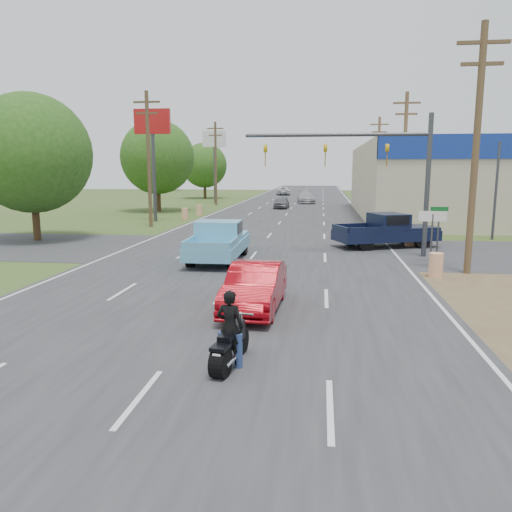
# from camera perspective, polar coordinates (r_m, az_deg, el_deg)

# --- Properties ---
(ground) EXTENTS (200.00, 200.00, 0.00)m
(ground) POSITION_cam_1_polar(r_m,az_deg,el_deg) (10.12, -13.20, -15.59)
(ground) COLOR #3C5020
(ground) RESTS_ON ground
(main_road) EXTENTS (15.00, 180.00, 0.02)m
(main_road) POSITION_cam_1_polar(r_m,az_deg,el_deg) (48.83, 3.49, 4.77)
(main_road) COLOR #2D2D30
(main_road) RESTS_ON ground
(cross_road) EXTENTS (120.00, 10.00, 0.02)m
(cross_road) POSITION_cam_1_polar(r_m,az_deg,el_deg) (27.08, 0.23, 0.71)
(cross_road) COLOR #2D2D30
(cross_road) RESTS_ON ground
(utility_pole_1) EXTENTS (2.00, 0.28, 10.00)m
(utility_pole_1) POSITION_cam_1_polar(r_m,az_deg,el_deg) (22.41, 23.86, 11.61)
(utility_pole_1) COLOR #4C3823
(utility_pole_1) RESTS_ON ground
(utility_pole_2) EXTENTS (2.00, 0.28, 10.00)m
(utility_pole_2) POSITION_cam_1_polar(r_m,az_deg,el_deg) (40.01, 16.58, 10.88)
(utility_pole_2) COLOR #4C3823
(utility_pole_2) RESTS_ON ground
(utility_pole_3) EXTENTS (2.00, 0.28, 10.00)m
(utility_pole_3) POSITION_cam_1_polar(r_m,az_deg,el_deg) (57.86, 13.78, 10.56)
(utility_pole_3) COLOR #4C3823
(utility_pole_3) RESTS_ON ground
(utility_pole_5) EXTENTS (2.00, 0.28, 10.00)m
(utility_pole_5) POSITION_cam_1_polar(r_m,az_deg,el_deg) (38.73, -12.18, 11.12)
(utility_pole_5) COLOR #4C3823
(utility_pole_5) RESTS_ON ground
(utility_pole_6) EXTENTS (2.00, 0.28, 10.00)m
(utility_pole_6) POSITION_cam_1_polar(r_m,az_deg,el_deg) (61.88, -4.63, 10.74)
(utility_pole_6) COLOR #4C3823
(utility_pole_6) RESTS_ON ground
(tree_0) EXTENTS (7.14, 7.14, 8.84)m
(tree_0) POSITION_cam_1_polar(r_m,az_deg,el_deg) (33.40, -24.31, 10.63)
(tree_0) COLOR #422D19
(tree_0) RESTS_ON ground
(tree_1) EXTENTS (7.56, 7.56, 9.36)m
(tree_1) POSITION_cam_1_polar(r_m,az_deg,el_deg) (53.28, -11.21, 11.01)
(tree_1) COLOR #422D19
(tree_1) RESTS_ON ground
(tree_2) EXTENTS (6.72, 6.72, 8.32)m
(tree_2) POSITION_cam_1_polar(r_m,az_deg,el_deg) (76.57, -5.91, 10.26)
(tree_2) COLOR #422D19
(tree_2) RESTS_ON ground
(tree_5) EXTENTS (7.98, 7.98, 9.88)m
(tree_5) POSITION_cam_1_polar(r_m,az_deg,el_deg) (106.91, 22.23, 9.96)
(tree_5) COLOR #422D19
(tree_5) RESTS_ON ground
(tree_6) EXTENTS (8.82, 8.82, 10.92)m
(tree_6) POSITION_cam_1_polar(r_m,az_deg,el_deg) (108.79, -10.60, 10.82)
(tree_6) COLOR #422D19
(tree_6) RESTS_ON ground
(barrel_0) EXTENTS (0.56, 0.56, 1.00)m
(barrel_0) POSITION_cam_1_polar(r_m,az_deg,el_deg) (21.38, 19.86, -1.00)
(barrel_0) COLOR orange
(barrel_0) RESTS_ON ground
(barrel_1) EXTENTS (0.56, 0.56, 1.00)m
(barrel_1) POSITION_cam_1_polar(r_m,az_deg,el_deg) (29.70, 17.16, 2.04)
(barrel_1) COLOR orange
(barrel_1) RESTS_ON ground
(barrel_2) EXTENTS (0.56, 0.56, 1.00)m
(barrel_2) POSITION_cam_1_polar(r_m,az_deg,el_deg) (44.31, -8.13, 4.81)
(barrel_2) COLOR orange
(barrel_2) RESTS_ON ground
(barrel_3) EXTENTS (0.56, 0.56, 1.00)m
(barrel_3) POSITION_cam_1_polar(r_m,az_deg,el_deg) (48.09, -6.51, 5.23)
(barrel_3) COLOR orange
(barrel_3) RESTS_ON ground
(pole_sign_left_near) EXTENTS (3.00, 0.35, 9.20)m
(pole_sign_left_near) POSITION_cam_1_polar(r_m,az_deg,el_deg) (42.92, -11.73, 13.46)
(pole_sign_left_near) COLOR #3F3F44
(pole_sign_left_near) RESTS_ON ground
(pole_sign_left_far) EXTENTS (3.00, 0.35, 9.20)m
(pole_sign_left_far) POSITION_cam_1_polar(r_m,az_deg,el_deg) (66.06, -4.78, 12.28)
(pole_sign_left_far) COLOR #3F3F44
(pole_sign_left_far) RESTS_ON ground
(lane_sign) EXTENTS (1.20, 0.08, 2.52)m
(lane_sign) POSITION_cam_1_polar(r_m,az_deg,el_deg) (23.16, 19.50, 3.32)
(lane_sign) COLOR #3F3F44
(lane_sign) RESTS_ON ground
(street_name_sign) EXTENTS (0.80, 0.08, 2.61)m
(street_name_sign) POSITION_cam_1_polar(r_m,az_deg,el_deg) (24.78, 20.11, 2.99)
(street_name_sign) COLOR #3F3F44
(street_name_sign) RESTS_ON ground
(signal_mast) EXTENTS (9.12, 0.40, 7.00)m
(signal_mast) POSITION_cam_1_polar(r_m,az_deg,el_deg) (25.65, 13.19, 10.70)
(signal_mast) COLOR #3F3F44
(signal_mast) RESTS_ON ground
(red_convertible) EXTENTS (1.68, 4.44, 1.45)m
(red_convertible) POSITION_cam_1_polar(r_m,az_deg,el_deg) (15.42, -0.12, -3.59)
(red_convertible) COLOR maroon
(red_convertible) RESTS_ON ground
(motorcycle) EXTENTS (0.74, 2.08, 1.05)m
(motorcycle) POSITION_cam_1_polar(r_m,az_deg,el_deg) (11.08, -3.07, -10.42)
(motorcycle) COLOR black
(motorcycle) RESTS_ON ground
(rider) EXTENTS (0.66, 0.49, 1.65)m
(rider) POSITION_cam_1_polar(r_m,az_deg,el_deg) (11.01, -3.00, -8.59)
(rider) COLOR black
(rider) RESTS_ON ground
(blue_pickup) EXTENTS (2.25, 5.77, 1.91)m
(blue_pickup) POSITION_cam_1_polar(r_m,az_deg,el_deg) (23.92, -4.24, 1.78)
(blue_pickup) COLOR black
(blue_pickup) RESTS_ON ground
(navy_pickup) EXTENTS (6.13, 4.21, 1.90)m
(navy_pickup) POSITION_cam_1_polar(r_m,az_deg,el_deg) (28.97, 14.89, 2.87)
(navy_pickup) COLOR black
(navy_pickup) RESTS_ON ground
(distant_car_grey) EXTENTS (1.61, 3.97, 1.35)m
(distant_car_grey) POSITION_cam_1_polar(r_m,az_deg,el_deg) (56.50, 2.93, 6.14)
(distant_car_grey) COLOR slate
(distant_car_grey) RESTS_ON ground
(distant_car_silver) EXTENTS (2.67, 5.44, 1.52)m
(distant_car_silver) POSITION_cam_1_polar(r_m,az_deg,el_deg) (65.67, 5.73, 6.69)
(distant_car_silver) COLOR #ABAAAF
(distant_car_silver) RESTS_ON ground
(distant_car_white) EXTENTS (2.47, 5.05, 1.38)m
(distant_car_white) POSITION_cam_1_polar(r_m,az_deg,el_deg) (86.45, 3.18, 7.42)
(distant_car_white) COLOR silver
(distant_car_white) RESTS_ON ground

